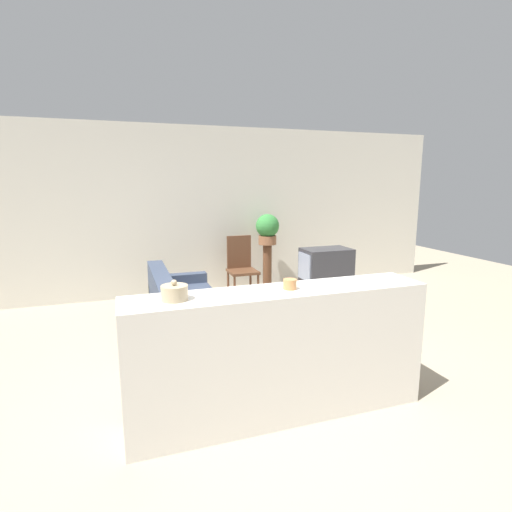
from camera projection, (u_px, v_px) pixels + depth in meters
The scene contains 11 objects.
ground_plane at pixel (264, 392), 3.52m from camera, with size 14.00×14.00×0.00m, color tan.
wall_back at pixel (191, 211), 6.46m from camera, with size 9.00×0.06×2.70m.
couch at pixel (185, 311), 4.90m from camera, with size 0.81×1.78×0.75m.
tv_stand at pixel (325, 297), 5.58m from camera, with size 0.74×0.44×0.46m.
television at pixel (326, 265), 5.50m from camera, with size 0.67×0.42×0.46m.
wooden_chair at pixel (241, 265), 6.34m from camera, with size 0.44×0.44×0.98m.
plant_stand at pixel (267, 268), 6.69m from camera, with size 0.15×0.15×0.80m.
potted_plant at pixel (267, 228), 6.56m from camera, with size 0.39×0.39×0.50m.
foreground_counter at pixel (280, 353), 3.11m from camera, with size 2.35×0.44×1.02m.
decorative_bowl at pixel (174, 293), 2.75m from camera, with size 0.19×0.19×0.14m.
candle_jar at pixel (290, 284), 3.03m from camera, with size 0.10×0.10×0.08m.
Camera 1 is at (-1.13, -3.04, 1.83)m, focal length 28.00 mm.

